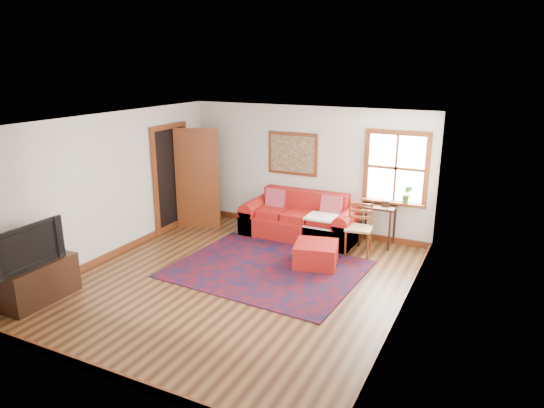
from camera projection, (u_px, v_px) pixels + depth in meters
The scene contains 13 objects.
ground at pixel (239, 281), 7.59m from camera, with size 5.50×5.50×0.00m, color #3D2110.
room_envelope at pixel (237, 179), 7.13m from camera, with size 5.04×5.54×2.52m.
window at pixel (397, 176), 8.79m from camera, with size 1.18×0.20×1.38m.
doorway at pixel (187, 177), 9.75m from camera, with size 0.89×1.08×2.14m.
framed_artwork at pixel (292, 154), 9.61m from camera, with size 1.05×0.07×0.85m.
persian_rug at pixel (267, 269), 8.02m from camera, with size 2.98×2.38×0.02m, color #530B13.
red_leather_sofa at pixel (300, 222), 9.47m from camera, with size 2.23×0.92×0.87m.
red_ottoman at pixel (316, 254), 8.13m from camera, with size 0.69×0.69×0.39m, color #AC1A16.
side_table at pixel (378, 211), 8.94m from camera, with size 0.65×0.49×0.78m.
ladder_back_chair at pixel (359, 225), 8.58m from camera, with size 0.51×0.49×0.96m.
media_cabinet at pixel (39, 282), 6.90m from camera, with size 0.48×1.07×0.59m, color black.
television at pixel (24, 246), 6.60m from camera, with size 1.07×0.14×0.62m, color black.
candle_hurricane at pixel (60, 249), 7.10m from camera, with size 0.12×0.12×0.18m.
Camera 1 is at (3.53, -5.99, 3.30)m, focal length 32.00 mm.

